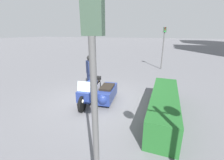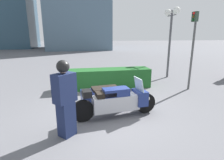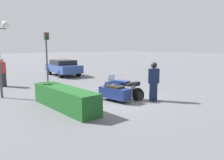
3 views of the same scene
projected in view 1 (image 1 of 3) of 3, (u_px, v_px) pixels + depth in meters
The scene contains 6 objects.
ground_plane at pixel (99, 100), 6.91m from camera, with size 160.00×160.00×0.00m, color slate.
police_motorcycle at pixel (99, 92), 6.54m from camera, with size 2.59×1.38×1.15m.
officer_rider at pixel (90, 72), 7.97m from camera, with size 0.57×0.57×1.85m.
hedge_bush_curbside at pixel (164, 105), 5.43m from camera, with size 3.98×0.90×0.88m, color #1E5623.
traffic_light_near at pixel (95, 93), 2.01m from camera, with size 0.23×0.27×3.33m.
traffic_light_far at pixel (164, 42), 11.97m from camera, with size 0.22×0.28×3.36m.
Camera 1 is at (5.72, 2.71, 2.97)m, focal length 24.00 mm.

